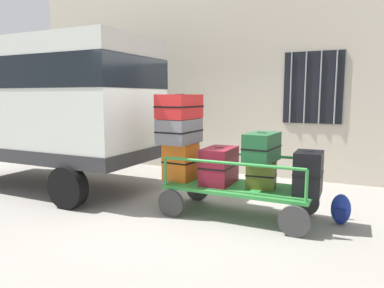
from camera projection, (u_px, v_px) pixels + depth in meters
The scene contains 13 objects.
ground_plane at pixel (196, 207), 5.95m from camera, with size 40.00×40.00×0.00m, color gray.
building_wall at pixel (250, 66), 8.21m from camera, with size 12.00×0.38×5.00m.
van at pixel (47, 100), 7.10m from camera, with size 4.40×2.05×2.86m.
luggage_cart at pixel (239, 192), 5.45m from camera, with size 2.25×1.02×0.47m.
cart_railing at pixel (239, 163), 5.39m from camera, with size 2.13×0.88×0.45m.
suitcase_left_bottom at pixel (181, 161), 5.85m from camera, with size 0.50×0.50×0.61m.
suitcase_left_middle at pixel (180, 131), 5.74m from camera, with size 0.52×0.75×0.39m.
suitcase_left_top at pixel (180, 107), 5.70m from camera, with size 0.52×0.77×0.39m.
suitcase_midleft_bottom at pixel (219, 166), 5.57m from camera, with size 0.44×0.69×0.57m.
suitcase_center_bottom at pixel (261, 175), 5.29m from camera, with size 0.44×0.30×0.41m.
suitcase_center_middle at pixel (262, 147), 5.23m from camera, with size 0.44×0.71×0.43m.
suitcase_midright_bottom at pixel (308, 173), 4.97m from camera, with size 0.38×0.51×0.60m.
backpack at pixel (341, 209), 5.12m from camera, with size 0.27×0.22×0.44m.
Camera 1 is at (2.43, -5.22, 1.83)m, focal length 33.50 mm.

